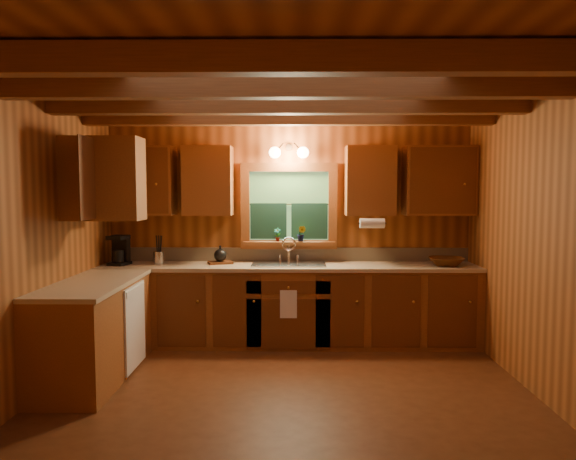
# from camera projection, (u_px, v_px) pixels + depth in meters

# --- Properties ---
(room) EXTENTS (4.20, 4.20, 4.20)m
(room) POSITION_uv_depth(u_px,v_px,m) (287.00, 243.00, 4.33)
(room) COLOR #562C15
(room) RESTS_ON ground
(ceiling_beams) EXTENTS (4.20, 2.54, 0.18)m
(ceiling_beams) POSITION_uv_depth(u_px,v_px,m) (287.00, 96.00, 4.24)
(ceiling_beams) COLOR brown
(ceiling_beams) RESTS_ON room
(base_cabinets) EXTENTS (4.20, 2.22, 0.86)m
(base_cabinets) POSITION_uv_depth(u_px,v_px,m) (242.00, 312.00, 5.68)
(base_cabinets) COLOR brown
(base_cabinets) RESTS_ON ground
(countertop) EXTENTS (4.20, 2.24, 0.04)m
(countertop) POSITION_uv_depth(u_px,v_px,m) (244.00, 270.00, 5.66)
(countertop) COLOR tan
(countertop) RESTS_ON base_cabinets
(backsplash) EXTENTS (4.20, 0.02, 0.16)m
(backsplash) POSITION_uv_depth(u_px,v_px,m) (289.00, 254.00, 6.24)
(backsplash) COLOR tan
(backsplash) RESTS_ON room
(dishwasher_panel) EXTENTS (0.02, 0.60, 0.80)m
(dishwasher_panel) POSITION_uv_depth(u_px,v_px,m) (135.00, 326.00, 5.09)
(dishwasher_panel) COLOR white
(dishwasher_panel) RESTS_ON base_cabinets
(upper_cabinets) EXTENTS (4.19, 1.77, 0.78)m
(upper_cabinets) POSITION_uv_depth(u_px,v_px,m) (236.00, 180.00, 5.72)
(upper_cabinets) COLOR brown
(upper_cabinets) RESTS_ON room
(window) EXTENTS (1.12, 0.08, 1.00)m
(window) POSITION_uv_depth(u_px,v_px,m) (289.00, 208.00, 6.18)
(window) COLOR brown
(window) RESTS_ON room
(window_sill) EXTENTS (1.06, 0.14, 0.04)m
(window_sill) POSITION_uv_depth(u_px,v_px,m) (289.00, 243.00, 6.16)
(window_sill) COLOR brown
(window_sill) RESTS_ON room
(wall_sconce) EXTENTS (0.45, 0.21, 0.17)m
(wall_sconce) POSITION_uv_depth(u_px,v_px,m) (289.00, 152.00, 6.01)
(wall_sconce) COLOR black
(wall_sconce) RESTS_ON room
(paper_towel_roll) EXTENTS (0.27, 0.11, 0.11)m
(paper_towel_roll) POSITION_uv_depth(u_px,v_px,m) (372.00, 223.00, 5.84)
(paper_towel_roll) COLOR white
(paper_towel_roll) RESTS_ON upper_cabinets
(dish_towel) EXTENTS (0.18, 0.01, 0.30)m
(dish_towel) POSITION_uv_depth(u_px,v_px,m) (288.00, 304.00, 5.65)
(dish_towel) COLOR white
(dish_towel) RESTS_ON base_cabinets
(sink) EXTENTS (0.82, 0.48, 0.43)m
(sink) POSITION_uv_depth(u_px,v_px,m) (289.00, 268.00, 5.97)
(sink) COLOR silver
(sink) RESTS_ON countertop
(coffee_maker) EXTENTS (0.19, 0.24, 0.33)m
(coffee_maker) POSITION_uv_depth(u_px,v_px,m) (120.00, 250.00, 5.95)
(coffee_maker) COLOR black
(coffee_maker) RESTS_ON countertop
(utensil_crock) EXTENTS (0.12, 0.12, 0.33)m
(utensil_crock) POSITION_uv_depth(u_px,v_px,m) (159.00, 257.00, 5.98)
(utensil_crock) COLOR silver
(utensil_crock) RESTS_ON countertop
(cutting_board) EXTENTS (0.31, 0.26, 0.02)m
(cutting_board) POSITION_uv_depth(u_px,v_px,m) (220.00, 263.00, 6.03)
(cutting_board) COLOR #5C2D13
(cutting_board) RESTS_ON countertop
(teakettle) EXTENTS (0.14, 0.14, 0.18)m
(teakettle) POSITION_uv_depth(u_px,v_px,m) (220.00, 255.00, 6.03)
(teakettle) COLOR black
(teakettle) RESTS_ON cutting_board
(wicker_basket) EXTENTS (0.45, 0.45, 0.09)m
(wicker_basket) POSITION_uv_depth(u_px,v_px,m) (446.00, 262.00, 5.86)
(wicker_basket) COLOR #48230C
(wicker_basket) RESTS_ON countertop
(potted_plant_left) EXTENTS (0.10, 0.08, 0.16)m
(potted_plant_left) POSITION_uv_depth(u_px,v_px,m) (277.00, 234.00, 6.15)
(potted_plant_left) COLOR #5C2D13
(potted_plant_left) RESTS_ON window_sill
(potted_plant_right) EXTENTS (0.13, 0.12, 0.18)m
(potted_plant_right) POSITION_uv_depth(u_px,v_px,m) (301.00, 234.00, 6.13)
(potted_plant_right) COLOR #5C2D13
(potted_plant_right) RESTS_ON window_sill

